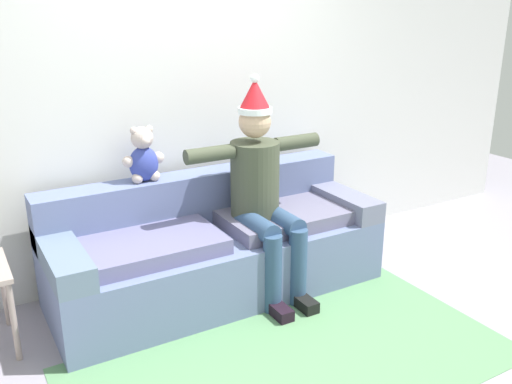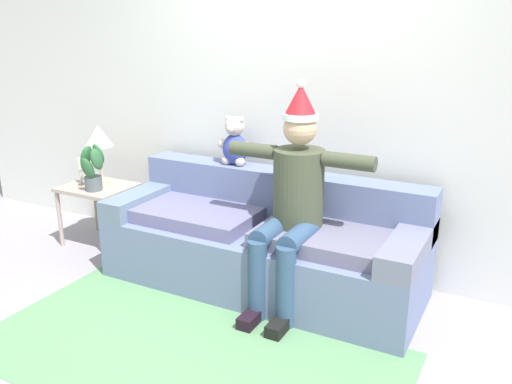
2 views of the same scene
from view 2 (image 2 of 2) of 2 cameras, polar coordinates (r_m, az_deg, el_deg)
ground_plane at (r=3.29m, az=-7.76°, el=-16.82°), size 10.00×10.00×0.00m
back_wall at (r=4.11m, az=4.25°, el=10.47°), size 7.00×0.10×2.70m
couch at (r=3.92m, az=0.87°, el=-5.40°), size 2.30×0.86×0.81m
person_seated at (r=3.51m, az=3.92°, el=-0.43°), size 1.02×0.77×1.52m
teddy_bear at (r=4.12m, az=-2.29°, el=5.24°), size 0.29×0.17×0.38m
side_table at (r=4.80m, az=-16.46°, el=-0.22°), size 0.58×0.49×0.52m
table_lamp at (r=4.78m, az=-16.43°, el=5.48°), size 0.24×0.24×0.50m
potted_plant at (r=4.61m, az=-17.01°, el=2.49°), size 0.27×0.26×0.40m
candle_tall at (r=4.84m, az=-18.23°, el=2.51°), size 0.04×0.04×0.23m
area_rug at (r=3.30m, az=-7.63°, el=-16.65°), size 2.52×1.32×0.01m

